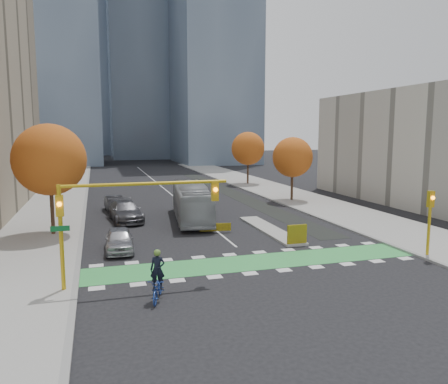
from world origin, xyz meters
TOP-DOWN VIEW (x-y plane):
  - ground at (0.00, 0.00)m, footprint 300.00×300.00m
  - sidewalk_west at (-13.50, 20.00)m, footprint 7.00×120.00m
  - sidewalk_east at (13.50, 20.00)m, footprint 7.00×120.00m
  - curb_west at (-10.00, 20.00)m, footprint 0.30×120.00m
  - curb_east at (10.00, 20.00)m, footprint 0.30×120.00m
  - bike_crossing at (0.00, 1.50)m, footprint 20.00×3.00m
  - centre_line at (0.00, 40.00)m, footprint 0.15×70.00m
  - bike_lane_paint at (7.50, 30.00)m, footprint 2.50×50.00m
  - median_island at (4.00, 9.00)m, footprint 1.60×10.00m
  - hazard_board at (4.00, 4.20)m, footprint 1.40×0.12m
  - building_east at (27.00, 16.00)m, footprint 14.00×30.00m
  - tower_nw at (-18.00, 90.00)m, footprint 22.00×22.00m
  - tower_nc at (6.00, 110.00)m, footprint 20.00×20.00m
  - tower_ne at (20.00, 85.00)m, footprint 18.00×24.00m
  - tower_far at (-4.00, 140.00)m, footprint 26.00×26.00m
  - tree_west at (-12.00, 12.00)m, footprint 5.20×5.20m
  - tree_east_near at (12.00, 22.00)m, footprint 4.40×4.40m
  - tree_east_far at (12.50, 38.00)m, footprint 4.80×4.80m
  - traffic_signal_west at (-7.93, -0.51)m, footprint 8.53×0.56m
  - traffic_signal_east at (10.50, -0.51)m, footprint 0.35×0.43m
  - cyclist at (-6.32, -2.78)m, footprint 1.30×2.18m
  - bus at (-0.94, 14.77)m, footprint 4.01×11.55m
  - parked_car_a at (-7.54, 6.28)m, footprint 1.92×4.42m
  - parked_car_b at (-7.19, 20.94)m, footprint 1.93×4.55m
  - parked_car_c at (-6.50, 15.94)m, footprint 3.00×6.12m

SIDE VIEW (x-z plane):
  - ground at x=0.00m, z-range 0.00..0.00m
  - centre_line at x=0.00m, z-range 0.00..0.01m
  - bike_lane_paint at x=7.50m, z-range 0.00..0.01m
  - bike_crossing at x=0.00m, z-range 0.00..0.01m
  - sidewalk_west at x=-13.50m, z-range 0.00..0.15m
  - sidewalk_east at x=13.50m, z-range 0.00..0.15m
  - curb_west at x=-10.00m, z-range -0.01..0.15m
  - curb_east at x=10.00m, z-range -0.01..0.15m
  - median_island at x=4.00m, z-range 0.00..0.16m
  - parked_car_b at x=-7.19m, z-range 0.00..1.46m
  - parked_car_a at x=-7.54m, z-range 0.00..1.49m
  - cyclist at x=-6.32m, z-range -0.40..1.99m
  - hazard_board at x=4.00m, z-range 0.15..1.45m
  - parked_car_c at x=-6.50m, z-range 0.00..1.71m
  - bus at x=-0.94m, z-range 0.00..3.15m
  - traffic_signal_east at x=10.50m, z-range 0.68..4.78m
  - traffic_signal_west at x=-7.93m, z-range 1.43..6.63m
  - tree_east_near at x=12.00m, z-range 1.33..8.40m
  - tree_east_far at x=12.50m, z-range 1.42..9.07m
  - tree_west at x=-12.00m, z-range 1.50..9.73m
  - building_east at x=27.00m, z-range 0.00..12.00m
  - tower_ne at x=20.00m, z-range 0.00..60.00m
  - tower_nw at x=-18.00m, z-range 0.00..70.00m
  - tower_far at x=-4.00m, z-range 0.00..80.00m
  - tower_nc at x=6.00m, z-range 0.00..90.00m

